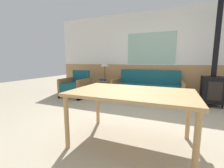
% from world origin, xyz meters
% --- Properties ---
extents(ground_plane, '(16.00, 16.00, 0.00)m').
position_xyz_m(ground_plane, '(0.00, 0.00, 0.00)').
color(ground_plane, '#B2A58C').
extents(wall_back, '(7.20, 0.09, 2.70)m').
position_xyz_m(wall_back, '(-0.01, 2.63, 1.36)').
color(wall_back, tan).
rests_on(wall_back, ground_plane).
extents(couch, '(2.03, 0.86, 0.87)m').
position_xyz_m(couch, '(-0.19, 2.09, 0.26)').
color(couch, olive).
rests_on(couch, ground_plane).
extents(armchair, '(0.78, 0.78, 0.84)m').
position_xyz_m(armchair, '(-2.38, 1.56, 0.27)').
color(armchair, olive).
rests_on(armchair, ground_plane).
extents(side_table, '(0.52, 0.52, 0.50)m').
position_xyz_m(side_table, '(-1.63, 2.16, 0.42)').
color(side_table, olive).
rests_on(side_table, ground_plane).
extents(table_lamp, '(0.29, 0.29, 0.62)m').
position_xyz_m(table_lamp, '(-1.66, 2.25, 1.02)').
color(table_lamp, '#4C3823').
rests_on(table_lamp, side_table).
extents(book_stack, '(0.23, 0.18, 0.06)m').
position_xyz_m(book_stack, '(-1.66, 2.06, 0.54)').
color(book_stack, '#234799').
rests_on(book_stack, side_table).
extents(dining_table, '(1.61, 0.98, 0.75)m').
position_xyz_m(dining_table, '(0.02, -0.48, 0.68)').
color(dining_table, tan).
rests_on(dining_table, ground_plane).
extents(wood_stove, '(0.50, 0.51, 2.58)m').
position_xyz_m(wood_stove, '(1.47, 2.07, 0.61)').
color(wood_stove, black).
rests_on(wood_stove, ground_plane).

